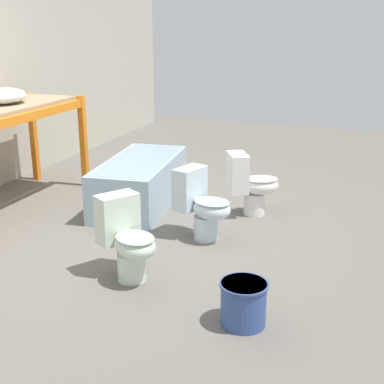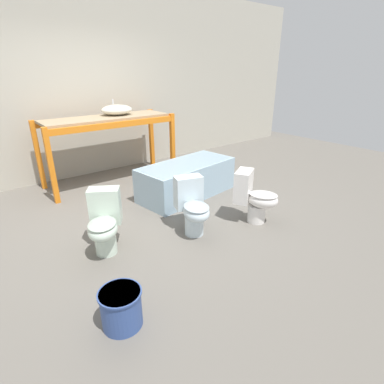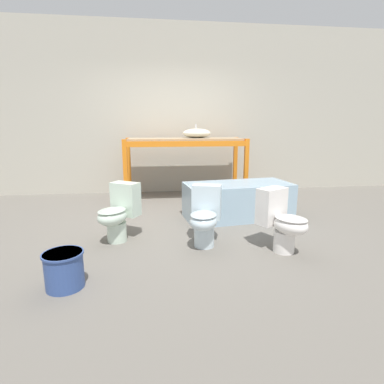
{
  "view_description": "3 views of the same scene",
  "coord_description": "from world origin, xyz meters",
  "px_view_note": "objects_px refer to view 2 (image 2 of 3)",
  "views": [
    {
      "loc": [
        -4.14,
        -2.45,
        1.96
      ],
      "look_at": [
        -0.06,
        -0.9,
        0.54
      ],
      "focal_mm": 50.0,
      "sensor_mm": 36.0,
      "label": 1
    },
    {
      "loc": [
        -1.74,
        -3.34,
        1.82
      ],
      "look_at": [
        0.14,
        -0.97,
        0.56
      ],
      "focal_mm": 28.0,
      "sensor_mm": 36.0,
      "label": 2
    },
    {
      "loc": [
        -0.32,
        -4.02,
        1.3
      ],
      "look_at": [
        0.08,
        -0.81,
        0.59
      ],
      "focal_mm": 28.0,
      "sensor_mm": 36.0,
      "label": 3
    }
  ],
  "objects_px": {
    "bathtub_main": "(187,177)",
    "bucket_white": "(121,307)",
    "sink_basin": "(117,110)",
    "toilet_far": "(254,197)",
    "toilet_near": "(193,206)",
    "toilet_extra": "(104,223)"
  },
  "relations": [
    {
      "from": "bathtub_main",
      "to": "toilet_extra",
      "type": "distance_m",
      "value": 1.74
    },
    {
      "from": "toilet_far",
      "to": "bucket_white",
      "type": "bearing_deg",
      "value": 164.48
    },
    {
      "from": "sink_basin",
      "to": "toilet_extra",
      "type": "height_order",
      "value": "sink_basin"
    },
    {
      "from": "sink_basin",
      "to": "toilet_extra",
      "type": "xyz_separation_m",
      "value": [
        -1.2,
        -2.04,
        -0.84
      ]
    },
    {
      "from": "toilet_near",
      "to": "bucket_white",
      "type": "distance_m",
      "value": 1.51
    },
    {
      "from": "sink_basin",
      "to": "toilet_far",
      "type": "relative_size",
      "value": 0.78
    },
    {
      "from": "toilet_near",
      "to": "toilet_far",
      "type": "height_order",
      "value": "same"
    },
    {
      "from": "toilet_near",
      "to": "bucket_white",
      "type": "bearing_deg",
      "value": -132.21
    },
    {
      "from": "toilet_near",
      "to": "toilet_extra",
      "type": "xyz_separation_m",
      "value": [
        -0.96,
        0.27,
        0.0
      ]
    },
    {
      "from": "bathtub_main",
      "to": "bucket_white",
      "type": "height_order",
      "value": "bathtub_main"
    },
    {
      "from": "toilet_near",
      "to": "toilet_extra",
      "type": "relative_size",
      "value": 1.0
    },
    {
      "from": "toilet_far",
      "to": "bucket_white",
      "type": "relative_size",
      "value": 2.01
    },
    {
      "from": "bucket_white",
      "to": "toilet_near",
      "type": "bearing_deg",
      "value": 30.44
    },
    {
      "from": "bathtub_main",
      "to": "toilet_near",
      "type": "xyz_separation_m",
      "value": [
        -0.64,
        -0.95,
        0.04
      ]
    },
    {
      "from": "toilet_near",
      "to": "bucket_white",
      "type": "xyz_separation_m",
      "value": [
        -1.29,
        -0.76,
        -0.17
      ]
    },
    {
      "from": "sink_basin",
      "to": "bathtub_main",
      "type": "height_order",
      "value": "sink_basin"
    },
    {
      "from": "toilet_far",
      "to": "toilet_extra",
      "type": "bearing_deg",
      "value": 134.07
    },
    {
      "from": "toilet_far",
      "to": "bucket_white",
      "type": "height_order",
      "value": "toilet_far"
    },
    {
      "from": "bathtub_main",
      "to": "toilet_far",
      "type": "xyz_separation_m",
      "value": [
        0.14,
        -1.2,
        0.04
      ]
    },
    {
      "from": "sink_basin",
      "to": "toilet_extra",
      "type": "bearing_deg",
      "value": -120.33
    },
    {
      "from": "bathtub_main",
      "to": "bucket_white",
      "type": "distance_m",
      "value": 2.58
    },
    {
      "from": "sink_basin",
      "to": "toilet_far",
      "type": "distance_m",
      "value": 2.75
    }
  ]
}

